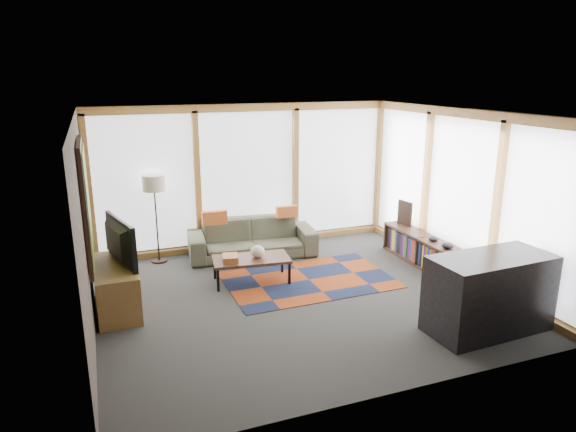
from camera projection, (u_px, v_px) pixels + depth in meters
name	position (u px, v px, depth m)	size (l,w,h in m)	color
ground	(298.00, 296.00, 7.40)	(5.50, 5.50, 0.00)	#292927
room_envelope	(315.00, 182.00, 7.66)	(5.52, 5.02, 2.62)	#40342D
rug	(309.00, 280.00, 7.97)	(2.53, 1.63, 0.01)	maroon
sofa	(252.00, 238.00, 8.99)	(2.19, 0.86, 0.64)	#3A3B2B
pillow_left	(215.00, 218.00, 8.65)	(0.42, 0.13, 0.23)	#C85E28
pillow_right	(286.00, 211.00, 9.10)	(0.36, 0.11, 0.20)	#C85E28
floor_lamp	(156.00, 219.00, 8.57)	(0.38, 0.38, 1.50)	#31221A
coffee_table	(251.00, 270.00, 7.87)	(1.16, 0.58, 0.39)	#311E13
book_stack	(230.00, 258.00, 7.67)	(0.23, 0.28, 0.09)	#9A5B2C
vase	(258.00, 251.00, 7.83)	(0.22, 0.22, 0.19)	beige
bookshelf	(424.00, 251.00, 8.52)	(0.36, 2.00, 0.50)	#311E13
bowl_a	(448.00, 245.00, 7.90)	(0.20, 0.20, 0.10)	black
bowl_b	(433.00, 239.00, 8.24)	(0.16, 0.16, 0.08)	black
shelf_picture	(405.00, 213.00, 9.09)	(0.04, 0.33, 0.43)	black
tv_console	(117.00, 287.00, 6.92)	(0.53, 1.27, 0.64)	brown
television	(113.00, 242.00, 6.79)	(1.06, 0.14, 0.61)	black
bar_counter	(489.00, 294.00, 6.32)	(1.53, 0.71, 0.97)	black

